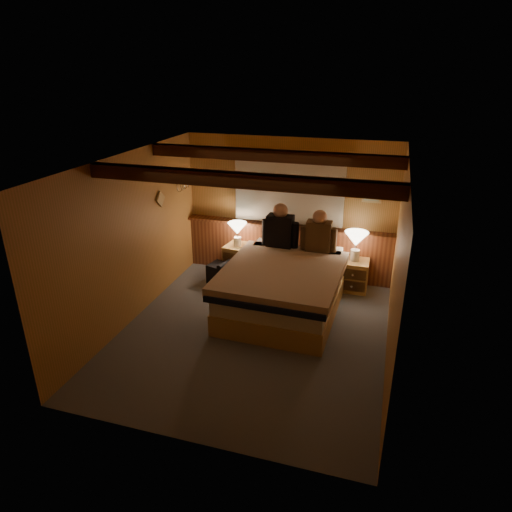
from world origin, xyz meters
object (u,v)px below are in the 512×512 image
at_px(nightstand_right, 353,275).
at_px(person_right, 319,234).
at_px(bed, 284,288).
at_px(person_left, 280,229).
at_px(lamp_right, 356,241).
at_px(nightstand_left, 241,261).
at_px(lamp_left, 237,230).
at_px(duffel_bag, 225,274).

distance_m(nightstand_right, person_right, 0.98).
relative_size(bed, person_left, 2.95).
height_order(lamp_right, person_left, person_left).
relative_size(nightstand_left, lamp_left, 1.36).
relative_size(bed, lamp_left, 5.19).
height_order(nightstand_right, lamp_right, lamp_right).
height_order(bed, person_right, person_right).
xyz_separation_m(nightstand_left, person_right, (1.38, -0.24, 0.73)).
xyz_separation_m(person_left, person_right, (0.63, -0.02, -0.02)).
distance_m(nightstand_right, duffel_bag, 2.16).
height_order(nightstand_left, person_right, person_right).
distance_m(lamp_right, person_left, 1.23).
height_order(lamp_left, person_right, person_right).
xyz_separation_m(nightstand_left, lamp_right, (1.95, 0.04, 0.58)).
xyz_separation_m(bed, nightstand_right, (0.94, 1.02, -0.13)).
bearing_deg(duffel_bag, lamp_right, 26.53).
relative_size(nightstand_left, person_left, 0.77).
xyz_separation_m(lamp_left, person_left, (0.80, -0.19, 0.16)).
bearing_deg(person_right, duffel_bag, -174.54).
height_order(bed, duffel_bag, bed).
bearing_deg(nightstand_left, nightstand_right, 8.48).
xyz_separation_m(bed, person_right, (0.37, 0.76, 0.63)).
xyz_separation_m(person_left, duffel_bag, (-0.91, -0.17, -0.86)).
distance_m(nightstand_left, person_left, 1.08).
height_order(lamp_right, duffel_bag, lamp_right).
height_order(lamp_left, person_left, person_left).
height_order(bed, nightstand_right, bed).
bearing_deg(lamp_left, duffel_bag, -108.17).
bearing_deg(lamp_left, lamp_right, 1.93).
bearing_deg(nightstand_right, lamp_right, 113.42).
distance_m(nightstand_right, lamp_right, 0.60).
bearing_deg(nightstand_right, nightstand_left, -179.99).
relative_size(bed, lamp_right, 4.46).
distance_m(bed, nightstand_right, 1.39).
bearing_deg(bed, lamp_right, 49.39).
distance_m(bed, nightstand_left, 1.42).
bearing_deg(nightstand_left, person_right, -1.96).
distance_m(nightstand_left, lamp_left, 0.59).
bearing_deg(duffel_bag, person_left, 25.43).
height_order(bed, lamp_left, lamp_left).
bearing_deg(nightstand_left, lamp_left, -138.65).
distance_m(lamp_left, person_right, 1.45).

